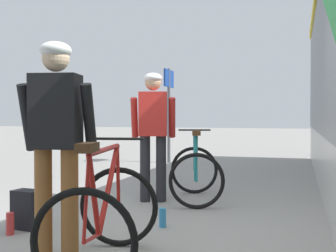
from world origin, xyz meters
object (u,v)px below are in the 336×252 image
(backpack_on_platform, at_px, (27,209))
(water_bottle_near_the_bikes, at_px, (163,218))
(water_bottle_by_the_backpack, at_px, (10,224))
(cyclist_near_in_red, at_px, (153,125))
(bicycle_near_teal, at_px, (195,172))
(bicycle_far_red, at_px, (104,216))
(platform_sign_post, at_px, (169,99))
(cyclist_far_in_dark, at_px, (56,130))

(backpack_on_platform, xyz_separation_m, water_bottle_near_the_bikes, (1.32, 0.49, -0.10))
(water_bottle_near_the_bikes, height_order, water_bottle_by_the_backpack, water_bottle_by_the_backpack)
(water_bottle_near_the_bikes, relative_size, water_bottle_by_the_backpack, 0.91)
(cyclist_near_in_red, xyz_separation_m, water_bottle_by_the_backpack, (-0.79, -1.89, -0.95))
(water_bottle_near_the_bikes, bearing_deg, bicycle_near_teal, 90.06)
(cyclist_near_in_red, relative_size, bicycle_near_teal, 1.44)
(backpack_on_platform, xyz_separation_m, water_bottle_by_the_backpack, (-0.01, -0.23, -0.09))
(cyclist_near_in_red, xyz_separation_m, water_bottle_near_the_bikes, (0.54, -1.17, -0.95))
(backpack_on_platform, relative_size, water_bottle_by_the_backpack, 1.84)
(bicycle_near_teal, relative_size, water_bottle_by_the_backpack, 5.64)
(cyclist_near_in_red, bearing_deg, backpack_on_platform, -115.16)
(bicycle_far_red, height_order, platform_sign_post, platform_sign_post)
(water_bottle_by_the_backpack, xyz_separation_m, platform_sign_post, (-0.47, 6.43, 1.51))
(water_bottle_near_the_bikes, xyz_separation_m, platform_sign_post, (-1.81, 5.70, 1.52))
(cyclist_far_in_dark, height_order, water_bottle_near_the_bikes, cyclist_far_in_dark)
(backpack_on_platform, bearing_deg, bicycle_far_red, -24.17)
(cyclist_far_in_dark, relative_size, water_bottle_by_the_backpack, 8.11)
(water_bottle_near_the_bikes, bearing_deg, backpack_on_platform, -159.47)
(bicycle_far_red, xyz_separation_m, water_bottle_near_the_bikes, (0.05, 1.21, -0.30))
(cyclist_far_in_dark, bearing_deg, backpack_on_platform, 140.88)
(cyclist_near_in_red, bearing_deg, platform_sign_post, 105.59)
(cyclist_near_in_red, relative_size, platform_sign_post, 0.73)
(cyclist_far_in_dark, xyz_separation_m, backpack_on_platform, (-0.81, 0.66, -0.85))
(bicycle_far_red, distance_m, platform_sign_post, 7.24)
(cyclist_far_in_dark, relative_size, bicycle_near_teal, 1.44)
(water_bottle_by_the_backpack, bearing_deg, cyclist_far_in_dark, -27.46)
(bicycle_far_red, height_order, backpack_on_platform, bicycle_far_red)
(bicycle_near_teal, height_order, water_bottle_near_the_bikes, bicycle_near_teal)
(cyclist_near_in_red, height_order, bicycle_far_red, cyclist_near_in_red)
(water_bottle_near_the_bikes, bearing_deg, water_bottle_by_the_backpack, -151.44)
(backpack_on_platform, bearing_deg, water_bottle_by_the_backpack, -87.86)
(water_bottle_near_the_bikes, relative_size, platform_sign_post, 0.08)
(water_bottle_by_the_backpack, bearing_deg, bicycle_far_red, -20.72)
(cyclist_far_in_dark, distance_m, bicycle_far_red, 0.80)
(bicycle_near_teal, distance_m, bicycle_far_red, 2.60)
(backpack_on_platform, bearing_deg, cyclist_far_in_dark, -33.83)
(cyclist_far_in_dark, height_order, platform_sign_post, platform_sign_post)
(water_bottle_near_the_bikes, bearing_deg, platform_sign_post, 107.58)
(backpack_on_platform, distance_m, water_bottle_near_the_bikes, 1.41)
(bicycle_near_teal, relative_size, bicycle_far_red, 1.02)
(bicycle_far_red, bearing_deg, water_bottle_by_the_backpack, 159.28)
(backpack_on_platform, xyz_separation_m, platform_sign_post, (-0.49, 6.20, 1.42))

